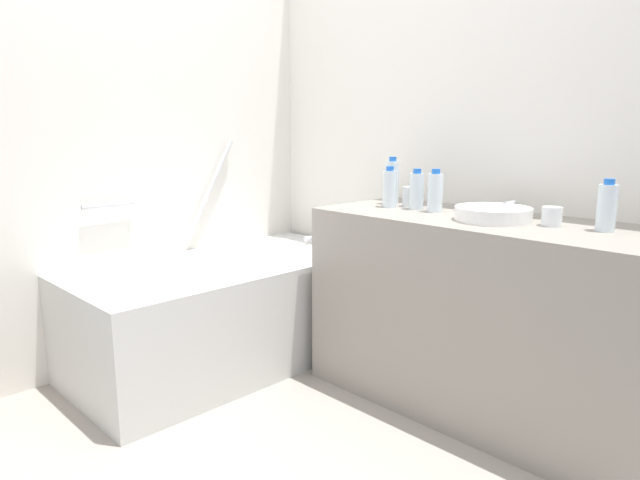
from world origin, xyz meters
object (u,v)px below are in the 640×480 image
water_bottle_4 (435,192)px  drinking_glass_0 (552,216)px  water_bottle_1 (607,207)px  water_bottle_3 (392,182)px  drinking_glass_2 (410,197)px  bathtub (226,308)px  sink_basin (493,214)px  sink_faucet (514,209)px  water_bottle_0 (417,191)px  water_bottle_2 (390,188)px

water_bottle_4 → drinking_glass_0: water_bottle_4 is taller
water_bottle_1 → water_bottle_3: bearing=88.6°
drinking_glass_2 → water_bottle_4: bearing=-109.0°
bathtub → sink_basin: 1.49m
sink_basin → water_bottle_4: bearing=83.3°
sink_faucet → drinking_glass_2: bearing=99.6°
water_bottle_1 → water_bottle_3: size_ratio=0.83×
bathtub → water_bottle_0: 1.20m
sink_faucet → drinking_glass_2: 0.51m
bathtub → water_bottle_3: bearing=-47.5°
drinking_glass_0 → drinking_glass_2: 0.74m
water_bottle_3 → bathtub: bearing=132.5°
water_bottle_1 → water_bottle_2: (-0.07, 0.98, 0.00)m
sink_faucet → water_bottle_2: water_bottle_2 is taller
sink_faucet → water_bottle_2: bearing=107.2°
water_bottle_1 → water_bottle_2: 0.99m
sink_basin → water_bottle_3: bearing=80.2°
water_bottle_3 → drinking_glass_2: bearing=-92.9°
sink_faucet → water_bottle_0: water_bottle_0 is taller
water_bottle_0 → water_bottle_1: water_bottle_1 is taller
sink_basin → water_bottle_4: (0.04, 0.32, 0.06)m
sink_basin → water_bottle_2: (0.01, 0.56, 0.06)m
water_bottle_2 → drinking_glass_0: 0.80m
water_bottle_2 → water_bottle_3: bearing=31.7°
sink_basin → water_bottle_0: (0.04, 0.42, 0.06)m
drinking_glass_0 → drinking_glass_2: bearing=86.0°
water_bottle_1 → bathtub: bearing=108.6°
water_bottle_2 → drinking_glass_2: size_ratio=2.03×
water_bottle_0 → drinking_glass_2: bearing=53.8°
sink_faucet → water_bottle_2: 0.59m
sink_basin → drinking_glass_0: 0.23m
sink_basin → drinking_glass_0: (0.05, -0.23, 0.01)m
water_bottle_0 → water_bottle_1: size_ratio=0.98×
sink_basin → drinking_glass_0: drinking_glass_0 is taller
sink_faucet → water_bottle_4: water_bottle_4 is taller
bathtub → sink_basin: bearing=-69.1°
water_bottle_0 → bathtub: bearing=122.0°
water_bottle_0 → water_bottle_4: (-0.01, -0.11, 0.00)m
water_bottle_3 → water_bottle_1: bearing=-91.4°
bathtub → sink_faucet: 1.56m
water_bottle_2 → drinking_glass_2: water_bottle_2 is taller
sink_basin → drinking_glass_2: 0.52m
water_bottle_0 → drinking_glass_2: water_bottle_0 is taller
water_bottle_3 → drinking_glass_0: water_bottle_3 is taller
sink_faucet → water_bottle_2: size_ratio=0.76×
sink_faucet → water_bottle_0: bearing=108.8°
water_bottle_3 → water_bottle_4: 0.32m
sink_faucet → drinking_glass_0: (-0.14, -0.23, 0.01)m
water_bottle_4 → water_bottle_2: bearing=95.6°
water_bottle_1 → water_bottle_4: bearing=93.5°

